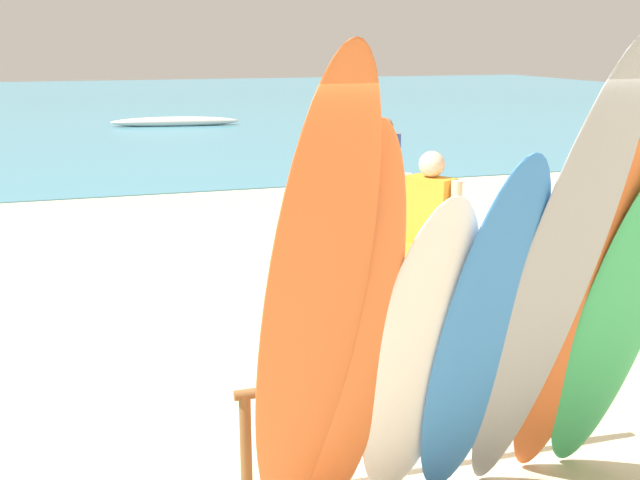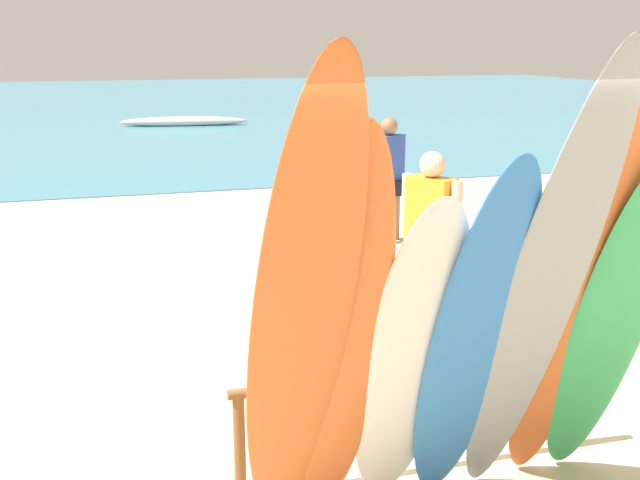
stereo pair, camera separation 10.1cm
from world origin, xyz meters
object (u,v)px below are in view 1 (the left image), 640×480
Objects in this scene: surfboard_blue_3 at (479,345)px; beachgoer_photographing at (429,230)px; surfboard_rack at (421,392)px; surfboard_grey_4 at (547,299)px; surfboard_orange_5 at (579,304)px; distant_boat at (175,122)px; surfboard_orange_1 at (349,343)px; surfboard_white_2 at (417,363)px; surfboard_orange_0 at (311,325)px; beach_chair_red at (551,266)px; beachgoer_midbeach at (384,171)px; surfboard_green_6 at (614,327)px.

surfboard_blue_3 is 2.98m from beachgoer_photographing.
surfboard_grey_4 is at bearing -64.32° from surfboard_rack.
distant_boat is at bearing 90.04° from surfboard_orange_5.
surfboard_orange_1 is 0.45m from surfboard_white_2.
surfboard_orange_1 is at bearing 23.05° from surfboard_orange_0.
surfboard_blue_3 is 0.66m from surfboard_orange_5.
beach_chair_red is (1.52, 0.32, -0.56)m from beachgoer_photographing.
surfboard_rack is 1.02× the size of surfboard_blue_3.
surfboard_grey_4 reaches higher than beachgoer_midbeach.
surfboard_orange_0 reaches higher than beachgoer_midbeach.
beachgoer_midbeach is (2.55, 6.00, -0.22)m from surfboard_orange_1.
surfboard_orange_1 is 1.08× the size of surfboard_green_6.
beachgoer_midbeach is at bearing 69.09° from surfboard_orange_1.
surfboard_orange_5 is 2.78m from beachgoer_photographing.
surfboard_white_2 is 3.02m from beachgoer_photographing.
distant_boat is (-1.77, 18.10, -0.28)m from beach_chair_red.
surfboard_orange_5 is (0.67, -0.58, 0.70)m from surfboard_rack.
distant_boat is (-1.07, 15.19, -0.82)m from beachgoer_midbeach.
surfboard_rack is at bearing 139.49° from surfboard_orange_5.
surfboard_rack is 1.16m from surfboard_grey_4.
surfboard_blue_3 is at bearing -141.10° from beach_chair_red.
surfboard_grey_4 is 1.26× the size of surfboard_green_6.
surfboard_white_2 is 0.52× the size of distant_boat.
surfboard_orange_0 is at bearing -166.00° from surfboard_white_2.
beachgoer_photographing is 0.42× the size of distant_boat.
surfboard_green_6 is (0.88, 0.05, -0.01)m from surfboard_blue_3.
surfboard_orange_0 is 1.24× the size of surfboard_blue_3.
surfboard_white_2 is at bearing 159.81° from surfboard_grey_4.
surfboard_green_6 is at bearing -3.37° from surfboard_white_2.
surfboard_orange_5 is at bearing 1.51° from surfboard_orange_0.
surfboard_green_6 is (1.20, -0.04, 0.09)m from surfboard_white_2.
surfboard_blue_3 reaches higher than beach_chair_red.
surfboard_orange_5 is (0.95, -0.04, 0.25)m from surfboard_white_2.
surfboard_rack is 1.12m from surfboard_orange_1.
distant_boat is at bearing 86.32° from surfboard_blue_3.
beachgoer_midbeach is at bearing 72.97° from surfboard_grey_4.
surfboard_white_2 is at bearing 10.52° from surfboard_orange_1.
surfboard_orange_5 is (0.64, 0.05, 0.15)m from surfboard_blue_3.
surfboard_grey_4 is 1.11× the size of surfboard_orange_5.
beachgoer_midbeach is at bearing 61.99° from surfboard_orange_0.
surfboard_grey_4 reaches higher than surfboard_white_2.
beach_chair_red reaches higher than distant_boat.
surfboard_green_6 is 2.84× the size of beach_chair_red.
surfboard_orange_1 reaches higher than beachgoer_photographing.
beachgoer_midbeach is (1.87, 5.40, 0.43)m from surfboard_rack.
beachgoer_midbeach is (2.15, 5.94, -0.03)m from surfboard_white_2.
surfboard_green_6 is at bearing -32.65° from surfboard_rack.
surfboard_orange_0 is at bearing -174.58° from surfboard_orange_5.
surfboard_grey_4 reaches higher than surfboard_green_6.
surfboard_green_6 is (0.55, 0.16, -0.27)m from surfboard_grey_4.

